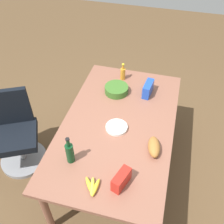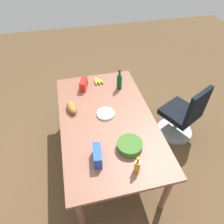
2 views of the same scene
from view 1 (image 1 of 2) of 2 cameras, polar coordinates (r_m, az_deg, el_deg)
name	(u,v)px [view 1 (image 1 of 2)]	position (r m, az deg, el deg)	size (l,w,h in m)	color
ground_plane	(117,167)	(3.30, 1.12, -12.02)	(10.00, 10.00, 0.00)	brown
conference_table	(118,129)	(2.74, 1.33, -3.68)	(1.93, 1.13, 0.79)	brown
office_chair	(17,137)	(3.29, -19.96, -5.24)	(0.64, 0.64, 0.97)	gray
banana_bunch	(92,186)	(2.23, -4.34, -15.88)	(0.18, 0.14, 0.04)	gold
salad_bowl	(116,89)	(3.03, 0.99, 4.96)	(0.27, 0.27, 0.08)	#3A6926
paper_plate_stack	(116,127)	(2.63, 0.96, -3.35)	(0.22, 0.22, 0.03)	white
chip_bag_red	(121,179)	(2.20, 2.05, -14.51)	(0.20, 0.08, 0.14)	red
wine_bottle	(70,152)	(2.33, -9.21, -8.72)	(0.09, 0.09, 0.30)	#0F3C1C
bread_loaf	(154,147)	(2.45, 9.15, -7.52)	(0.24, 0.11, 0.10)	#A66A30
dressing_bottle	(123,73)	(3.21, 2.39, 8.45)	(0.07, 0.07, 0.22)	orange
chip_bag_blue	(148,89)	(3.01, 7.87, 5.05)	(0.22, 0.08, 0.15)	blue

